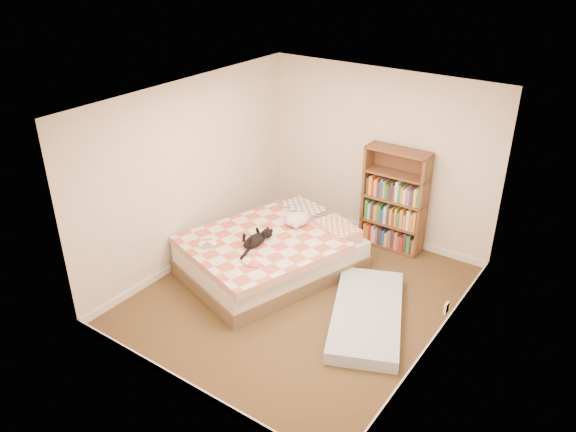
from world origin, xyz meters
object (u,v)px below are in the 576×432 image
Objects in this scene: black_cat at (257,239)px; bed at (273,253)px; floor_mattress at (367,314)px; bookshelf at (394,211)px; white_dog at (297,220)px.

bed is at bearing 90.74° from black_cat.
black_cat is (-1.59, -0.05, 0.52)m from floor_mattress.
floor_mattress is 2.49× the size of black_cat.
bed is 0.45m from black_cat.
bookshelf is 0.86× the size of floor_mattress.
bookshelf reaches higher than floor_mattress.
floor_mattress is 1.68m from black_cat.
bed is 1.48× the size of floor_mattress.
bookshelf reaches higher than white_dog.
black_cat is at bearing -79.59° from bed.
white_dog is at bearing 131.93° from floor_mattress.
black_cat is at bearing -120.09° from bookshelf.
floor_mattress is 1.70m from white_dog.
white_dog reaches higher than floor_mattress.
bed is 1.85m from bookshelf.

